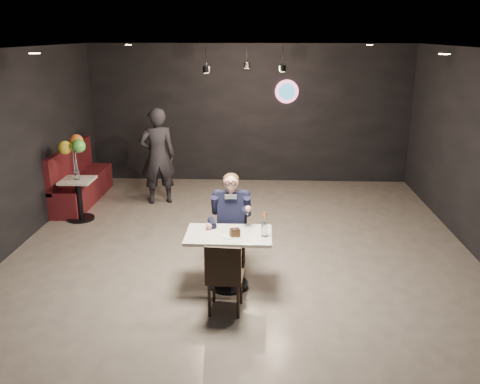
{
  "coord_description": "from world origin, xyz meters",
  "views": [
    {
      "loc": [
        0.31,
        -6.62,
        3.21
      ],
      "look_at": [
        -0.0,
        0.01,
        1.12
      ],
      "focal_mm": 38.0,
      "sensor_mm": 36.0,
      "label": 1
    }
  ],
  "objects_px": {
    "sundae_glass": "(264,229)",
    "booth_bench": "(81,175)",
    "chair_near": "(225,275)",
    "passerby": "(158,156)",
    "seated_man": "(231,221)",
    "side_table": "(79,201)",
    "main_table": "(229,260)",
    "chair_far": "(231,238)",
    "balloon_vase": "(77,175)"
  },
  "relations": [
    {
      "from": "main_table",
      "to": "chair_far",
      "type": "xyz_separation_m",
      "value": [
        0.0,
        0.55,
        0.09
      ]
    },
    {
      "from": "chair_near",
      "to": "balloon_vase",
      "type": "distance_m",
      "value": 4.14
    },
    {
      "from": "chair_near",
      "to": "seated_man",
      "type": "distance_m",
      "value": 1.18
    },
    {
      "from": "booth_bench",
      "to": "main_table",
      "type": "bearing_deg",
      "value": -47.31
    },
    {
      "from": "main_table",
      "to": "passerby",
      "type": "relative_size",
      "value": 0.59
    },
    {
      "from": "main_table",
      "to": "booth_bench",
      "type": "distance_m",
      "value": 4.62
    },
    {
      "from": "booth_bench",
      "to": "balloon_vase",
      "type": "xyz_separation_m",
      "value": [
        0.3,
        -1.0,
        0.28
      ]
    },
    {
      "from": "main_table",
      "to": "booth_bench",
      "type": "relative_size",
      "value": 0.5
    },
    {
      "from": "chair_near",
      "to": "passerby",
      "type": "bearing_deg",
      "value": 115.4
    },
    {
      "from": "chair_far",
      "to": "balloon_vase",
      "type": "relative_size",
      "value": 5.83
    },
    {
      "from": "chair_far",
      "to": "sundae_glass",
      "type": "height_order",
      "value": "sundae_glass"
    },
    {
      "from": "sundae_glass",
      "to": "booth_bench",
      "type": "xyz_separation_m",
      "value": [
        -3.59,
        3.45,
        -0.29
      ]
    },
    {
      "from": "seated_man",
      "to": "passerby",
      "type": "distance_m",
      "value": 3.29
    },
    {
      "from": "booth_bench",
      "to": "chair_near",
      "type": "bearing_deg",
      "value": -51.9
    },
    {
      "from": "chair_far",
      "to": "booth_bench",
      "type": "bearing_deg",
      "value": 137.75
    },
    {
      "from": "passerby",
      "to": "balloon_vase",
      "type": "bearing_deg",
      "value": 21.72
    },
    {
      "from": "seated_man",
      "to": "side_table",
      "type": "height_order",
      "value": "seated_man"
    },
    {
      "from": "sundae_glass",
      "to": "booth_bench",
      "type": "bearing_deg",
      "value": 136.12
    },
    {
      "from": "main_table",
      "to": "balloon_vase",
      "type": "xyz_separation_m",
      "value": [
        -2.83,
        2.39,
        0.45
      ]
    },
    {
      "from": "sundae_glass",
      "to": "passerby",
      "type": "distance_m",
      "value": 4.03
    },
    {
      "from": "side_table",
      "to": "passerby",
      "type": "xyz_separation_m",
      "value": [
        1.23,
        1.02,
        0.59
      ]
    },
    {
      "from": "main_table",
      "to": "chair_far",
      "type": "height_order",
      "value": "chair_far"
    },
    {
      "from": "chair_near",
      "to": "sundae_glass",
      "type": "bearing_deg",
      "value": 53.72
    },
    {
      "from": "main_table",
      "to": "sundae_glass",
      "type": "relative_size",
      "value": 6.09
    },
    {
      "from": "seated_man",
      "to": "balloon_vase",
      "type": "xyz_separation_m",
      "value": [
        -2.83,
        1.84,
        0.11
      ]
    },
    {
      "from": "seated_man",
      "to": "booth_bench",
      "type": "height_order",
      "value": "seated_man"
    },
    {
      "from": "balloon_vase",
      "to": "sundae_glass",
      "type": "bearing_deg",
      "value": -36.69
    },
    {
      "from": "main_table",
      "to": "chair_near",
      "type": "relative_size",
      "value": 1.2
    },
    {
      "from": "chair_far",
      "to": "chair_near",
      "type": "height_order",
      "value": "same"
    },
    {
      "from": "chair_far",
      "to": "passerby",
      "type": "xyz_separation_m",
      "value": [
        -1.6,
        2.86,
        0.48
      ]
    },
    {
      "from": "main_table",
      "to": "chair_near",
      "type": "distance_m",
      "value": 0.6
    },
    {
      "from": "sundae_glass",
      "to": "booth_bench",
      "type": "height_order",
      "value": "booth_bench"
    },
    {
      "from": "sundae_glass",
      "to": "balloon_vase",
      "type": "bearing_deg",
      "value": 143.31
    },
    {
      "from": "booth_bench",
      "to": "passerby",
      "type": "height_order",
      "value": "passerby"
    },
    {
      "from": "booth_bench",
      "to": "side_table",
      "type": "xyz_separation_m",
      "value": [
        0.3,
        -1.0,
        -0.21
      ]
    },
    {
      "from": "chair_near",
      "to": "seated_man",
      "type": "height_order",
      "value": "seated_man"
    },
    {
      "from": "chair_near",
      "to": "seated_man",
      "type": "bearing_deg",
      "value": 93.64
    },
    {
      "from": "main_table",
      "to": "chair_far",
      "type": "bearing_deg",
      "value": 90.0
    },
    {
      "from": "booth_bench",
      "to": "seated_man",
      "type": "bearing_deg",
      "value": -42.25
    },
    {
      "from": "passerby",
      "to": "booth_bench",
      "type": "bearing_deg",
      "value": -17.23
    },
    {
      "from": "chair_far",
      "to": "balloon_vase",
      "type": "distance_m",
      "value": 3.4
    },
    {
      "from": "side_table",
      "to": "booth_bench",
      "type": "bearing_deg",
      "value": 106.7
    },
    {
      "from": "balloon_vase",
      "to": "passerby",
      "type": "height_order",
      "value": "passerby"
    },
    {
      "from": "seated_man",
      "to": "sundae_glass",
      "type": "bearing_deg",
      "value": -53.02
    },
    {
      "from": "chair_near",
      "to": "booth_bench",
      "type": "xyz_separation_m",
      "value": [
        -3.13,
        3.99,
        0.09
      ]
    },
    {
      "from": "main_table",
      "to": "balloon_vase",
      "type": "distance_m",
      "value": 3.74
    },
    {
      "from": "chair_far",
      "to": "seated_man",
      "type": "bearing_deg",
      "value": 153.43
    },
    {
      "from": "side_table",
      "to": "chair_near",
      "type": "bearing_deg",
      "value": -46.6
    },
    {
      "from": "balloon_vase",
      "to": "side_table",
      "type": "bearing_deg",
      "value": 90.0
    },
    {
      "from": "main_table",
      "to": "booth_bench",
      "type": "xyz_separation_m",
      "value": [
        -3.13,
        3.39,
        0.18
      ]
    }
  ]
}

